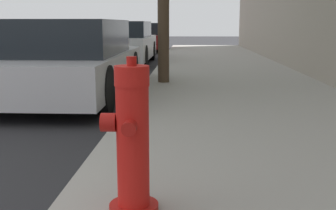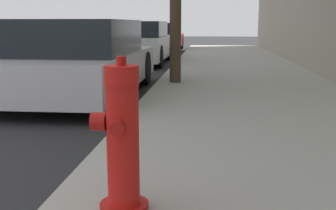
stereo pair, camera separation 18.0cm
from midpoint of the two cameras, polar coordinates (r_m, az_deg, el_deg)
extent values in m
cylinder|color=#A91511|center=(2.63, -3.94, -13.45)|extent=(0.30, 0.30, 0.04)
cylinder|color=red|center=(2.50, -4.06, -5.55)|extent=(0.19, 0.19, 0.72)
cylinder|color=red|center=(2.41, -4.19, 3.99)|extent=(0.20, 0.20, 0.12)
cylinder|color=#A91511|center=(2.40, -4.22, 5.98)|extent=(0.06, 0.06, 0.05)
cylinder|color=#A91511|center=(2.33, -4.66, -3.09)|extent=(0.08, 0.07, 0.08)
cylinder|color=#A91511|center=(2.59, -3.60, -1.67)|extent=(0.08, 0.07, 0.08)
cylinder|color=#A91511|center=(2.49, -7.29, -2.25)|extent=(0.09, 0.11, 0.11)
cube|color=#B7B7BC|center=(7.47, -10.59, 4.80)|extent=(1.81, 4.56, 0.56)
cube|color=black|center=(7.26, -11.15, 9.05)|extent=(1.67, 2.51, 0.56)
cylinder|color=black|center=(9.07, -13.09, 4.96)|extent=(0.20, 0.69, 0.69)
cylinder|color=black|center=(8.68, -2.68, 4.98)|extent=(0.20, 0.69, 0.69)
cylinder|color=black|center=(6.49, -21.09, 2.21)|extent=(0.20, 0.69, 0.69)
cylinder|color=black|center=(5.93, -6.67, 2.11)|extent=(0.20, 0.69, 0.69)
cube|color=silver|center=(13.49, -3.50, 7.82)|extent=(1.72, 4.35, 0.67)
cube|color=black|center=(13.30, -3.65, 10.22)|extent=(1.58, 2.39, 0.47)
cylinder|color=black|center=(14.97, -5.63, 7.38)|extent=(0.20, 0.65, 0.65)
cylinder|color=black|center=(14.74, 0.37, 7.38)|extent=(0.20, 0.65, 0.65)
cylinder|color=black|center=(12.34, -8.10, 6.57)|extent=(0.20, 0.65, 0.65)
cylinder|color=black|center=(12.06, -0.85, 6.57)|extent=(0.20, 0.65, 0.65)
cube|color=maroon|center=(19.93, -0.42, 8.73)|extent=(1.67, 4.57, 0.57)
cube|color=black|center=(19.73, -0.48, 10.29)|extent=(1.53, 2.51, 0.52)
cylinder|color=black|center=(21.43, -2.03, 8.53)|extent=(0.20, 0.67, 0.67)
cylinder|color=black|center=(21.28, 2.04, 8.51)|extent=(0.20, 0.67, 0.67)
cylinder|color=black|center=(18.63, -3.22, 8.15)|extent=(0.20, 0.67, 0.67)
cylinder|color=black|center=(18.46, 1.46, 8.14)|extent=(0.20, 0.67, 0.67)
cylinder|color=#423323|center=(8.03, 1.68, 13.98)|extent=(0.22, 0.22, 3.05)
camera|label=1|loc=(0.09, -88.58, 0.28)|focal=45.00mm
camera|label=2|loc=(0.09, 91.42, -0.28)|focal=45.00mm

